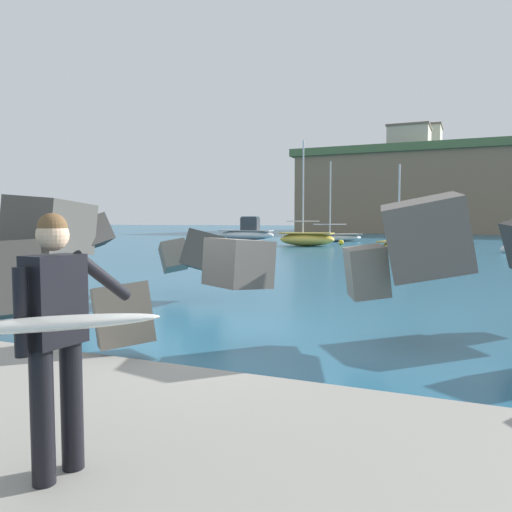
% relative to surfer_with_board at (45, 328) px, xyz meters
% --- Properties ---
extents(ground_plane, '(400.00, 400.00, 0.00)m').
position_rel_surfer_with_board_xyz_m(ground_plane, '(-1.29, 4.49, -1.28)').
color(ground_plane, '#235B7A').
extents(breakwater_jetty, '(32.47, 7.74, 2.56)m').
position_rel_surfer_with_board_xyz_m(breakwater_jetty, '(-2.07, 6.25, -0.02)').
color(breakwater_jetty, '#605B56').
rests_on(breakwater_jetty, ground).
extents(surfer_with_board, '(2.12, 1.25, 1.78)m').
position_rel_surfer_with_board_xyz_m(surfer_with_board, '(0.00, 0.00, 0.00)').
color(surfer_with_board, black).
rests_on(surfer_with_board, walkway_path).
extents(boat_near_left, '(2.49, 5.51, 5.57)m').
position_rel_surfer_with_board_xyz_m(boat_near_left, '(-1.66, 31.22, -0.86)').
color(boat_near_left, '#EAC64C').
rests_on(boat_near_left, ground).
extents(boat_mid_centre, '(6.07, 2.30, 2.41)m').
position_rel_surfer_with_board_xyz_m(boat_mid_centre, '(-18.64, 44.77, -0.52)').
color(boat_mid_centre, white).
rests_on(boat_mid_centre, ground).
extents(boat_mid_right, '(4.44, 2.21, 8.18)m').
position_rel_surfer_with_board_xyz_m(boat_mid_right, '(-9.21, 35.22, -0.68)').
color(boat_mid_right, '#EAC64C').
rests_on(boat_mid_right, ground).
extents(boat_far_left, '(5.33, 5.05, 7.48)m').
position_rel_surfer_with_board_xyz_m(boat_far_left, '(-9.26, 43.89, -0.82)').
color(boat_far_left, beige).
rests_on(boat_far_left, ground).
extents(mooring_buoy_inner, '(0.44, 0.44, 0.44)m').
position_rel_surfer_with_board_xyz_m(mooring_buoy_inner, '(-11.92, 31.46, -1.06)').
color(mooring_buoy_inner, silver).
rests_on(mooring_buoy_inner, ground).
extents(mooring_buoy_middle, '(0.44, 0.44, 0.44)m').
position_rel_surfer_with_board_xyz_m(mooring_buoy_middle, '(-7.13, 37.85, -1.06)').
color(mooring_buoy_middle, yellow).
rests_on(mooring_buoy_middle, ground).
extents(mooring_buoy_outer, '(0.44, 0.44, 0.44)m').
position_rel_surfer_with_board_xyz_m(mooring_buoy_outer, '(4.46, 31.76, -1.06)').
color(mooring_buoy_outer, silver).
rests_on(mooring_buoy_outer, ground).
extents(station_building_west, '(6.67, 8.05, 3.96)m').
position_rel_surfer_with_board_xyz_m(station_building_west, '(-7.13, 85.02, 14.21)').
color(station_building_west, '#B2ADA3').
rests_on(station_building_west, headland_bluff).
extents(station_building_central, '(6.85, 7.41, 5.86)m').
position_rel_surfer_with_board_xyz_m(station_building_central, '(-6.04, 96.32, 15.15)').
color(station_building_central, beige).
rests_on(station_building_central, headland_bluff).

